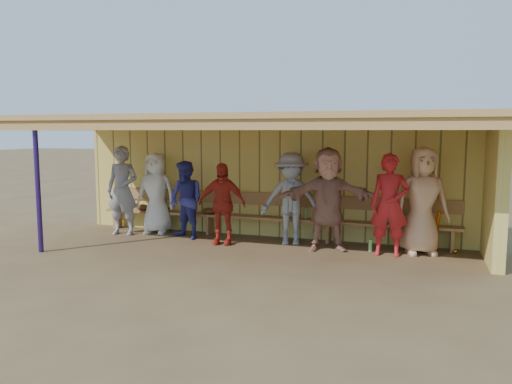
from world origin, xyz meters
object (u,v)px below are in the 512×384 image
(player_d, at_px, (222,204))
(player_g, at_px, (389,205))
(player_f, at_px, (328,199))
(player_b, at_px, (156,193))
(player_c, at_px, (186,200))
(bench, at_px, (268,213))
(player_e, at_px, (291,199))
(player_h, at_px, (422,201))
(player_a, at_px, (123,190))

(player_d, bearing_deg, player_g, -4.98)
(player_f, bearing_deg, player_b, 158.65)
(player_b, xyz_separation_m, player_c, (0.87, -0.31, -0.07))
(bench, bearing_deg, player_e, -35.19)
(bench, bearing_deg, player_h, -8.64)
(player_b, xyz_separation_m, player_e, (3.05, -0.12, 0.02))
(player_d, distance_m, player_f, 2.08)
(player_e, height_order, player_g, player_g)
(player_d, distance_m, bench, 1.11)
(bench, bearing_deg, player_b, -172.88)
(player_d, bearing_deg, player_a, 169.28)
(player_c, bearing_deg, player_g, 18.49)
(player_g, distance_m, bench, 2.63)
(player_g, bearing_deg, player_c, 176.06)
(player_f, distance_m, player_g, 1.11)
(player_e, xyz_separation_m, bench, (-0.61, 0.43, -0.37))
(player_d, xyz_separation_m, player_h, (3.73, 0.37, 0.17))
(player_e, relative_size, player_g, 0.99)
(player_f, height_order, bench, player_f)
(player_b, bearing_deg, player_g, -10.22)
(player_c, relative_size, bench, 0.21)
(player_a, relative_size, player_d, 1.19)
(player_a, relative_size, player_e, 1.06)
(player_g, distance_m, player_h, 0.62)
(player_f, xyz_separation_m, player_g, (1.11, -0.05, -0.05))
(player_h, bearing_deg, player_e, 161.09)
(player_g, height_order, bench, player_g)
(player_b, relative_size, player_e, 0.97)
(player_d, xyz_separation_m, bench, (0.68, 0.84, -0.27))
(player_a, bearing_deg, player_d, -10.22)
(player_a, xyz_separation_m, player_h, (6.09, 0.20, 0.02))
(player_a, height_order, player_d, player_a)
(player_d, xyz_separation_m, player_f, (2.06, 0.14, 0.16))
(player_c, height_order, bench, player_c)
(player_a, bearing_deg, player_b, 24.92)
(player_a, distance_m, player_g, 5.54)
(player_e, bearing_deg, player_g, -21.27)
(player_a, relative_size, player_h, 0.98)
(player_h, height_order, bench, player_h)
(player_a, height_order, player_g, player_a)
(player_c, xyz_separation_m, player_g, (4.06, -0.13, 0.11))
(player_b, height_order, player_e, player_e)
(player_b, distance_m, bench, 2.49)
(player_b, xyz_separation_m, player_h, (5.49, -0.16, 0.09))
(player_g, xyz_separation_m, player_h, (0.55, 0.28, 0.06))
(player_c, height_order, player_d, player_c)
(player_b, bearing_deg, player_e, -7.47)
(player_a, height_order, player_e, player_a)
(player_a, height_order, player_h, player_h)
(bench, bearing_deg, player_d, -129.28)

